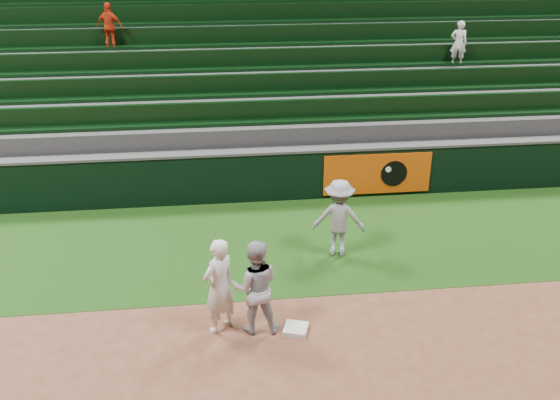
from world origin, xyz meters
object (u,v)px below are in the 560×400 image
(first_base, at_px, (296,329))
(first_baseman, at_px, (219,286))
(baserunner, at_px, (255,287))
(base_coach, at_px, (339,218))

(first_base, bearing_deg, first_baseman, 170.50)
(first_base, xyz_separation_m, baserunner, (-0.64, 0.14, 0.78))
(first_baseman, bearing_deg, first_base, 131.09)
(first_baseman, height_order, baserunner, first_baseman)
(first_baseman, bearing_deg, base_coach, -176.56)
(first_base, relative_size, baserunner, 0.23)
(first_baseman, relative_size, baserunner, 1.02)
(baserunner, bearing_deg, first_base, 170.85)
(first_baseman, xyz_separation_m, base_coach, (2.41, 2.23, -0.03))
(baserunner, relative_size, base_coach, 1.02)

